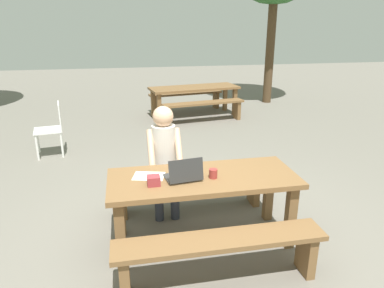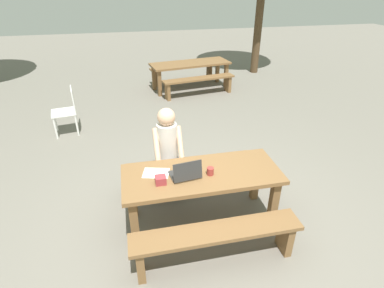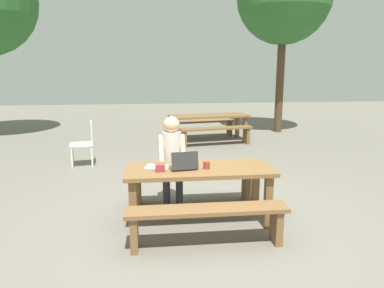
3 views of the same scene
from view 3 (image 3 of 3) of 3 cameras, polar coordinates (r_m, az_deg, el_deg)
ground_plane at (r=4.75m, az=1.11°, el=-12.15°), size 30.00×30.00×0.00m
picnic_table_front at (r=4.53m, az=1.14°, el=-5.12°), size 1.83×0.75×0.72m
bench_near at (r=4.02m, az=2.39°, el=-11.55°), size 1.79×0.30×0.45m
bench_far at (r=5.24m, az=0.17°, el=-5.77°), size 1.79×0.30×0.45m
laptop at (r=4.42m, az=-1.34°, el=-3.30°), size 0.36×0.30×0.23m
small_pouch at (r=4.35m, az=-5.08°, el=-3.77°), size 0.12×0.11×0.09m
paper_sheet at (r=4.56m, az=-5.51°, el=-3.59°), size 0.34×0.28×0.00m
coffee_mug at (r=4.45m, az=2.33°, el=-3.37°), size 0.08×0.08×0.09m
person_seated at (r=5.06m, az=-3.19°, el=-1.64°), size 0.37×0.39×1.28m
plastic_chair at (r=7.49m, az=-16.53°, el=0.28°), size 0.51×0.51×0.88m
picnic_table_mid at (r=9.55m, az=2.68°, el=4.03°), size 2.16×1.06×0.70m
bench_mid_south at (r=9.03m, az=3.86°, el=1.93°), size 1.89×0.59×0.46m
bench_mid_north at (r=10.15m, az=1.60°, el=3.10°), size 1.89×0.59×0.46m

